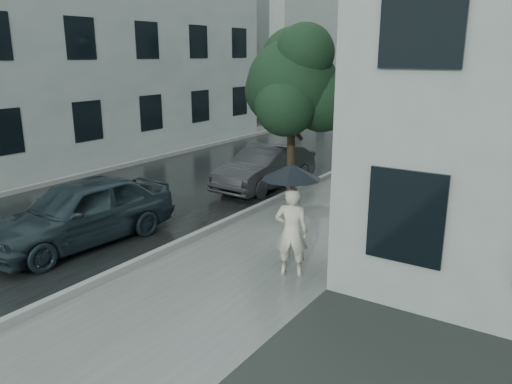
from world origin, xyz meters
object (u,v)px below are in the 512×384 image
Objects in this scene: lamp_post at (379,87)px; car_far at (265,167)px; car_near at (81,212)px; pedestrian at (291,232)px; street_tree at (294,84)px.

lamp_post reaches higher than car_far.
lamp_post is at bearing 85.45° from car_near.
pedestrian is at bearing -62.15° from lamp_post.
car_far is at bearing 87.61° from car_near.
car_far is at bearing 158.33° from street_tree.
car_far is at bearing -75.92° from pedestrian.
pedestrian is 0.35× the size of lamp_post.
lamp_post is 1.15× the size of car_near.
pedestrian is 0.40× the size of car_near.
car_far is at bearing -86.70° from lamp_post.
lamp_post is at bearing 89.45° from street_tree.
pedestrian is at bearing 18.30° from car_near.
car_near is at bearing -95.28° from car_far.
pedestrian reaches higher than car_near.
lamp_post is 6.62m from car_far.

